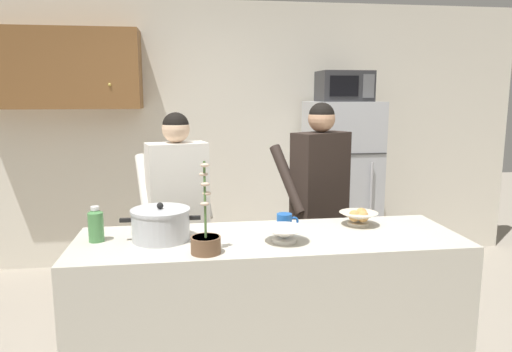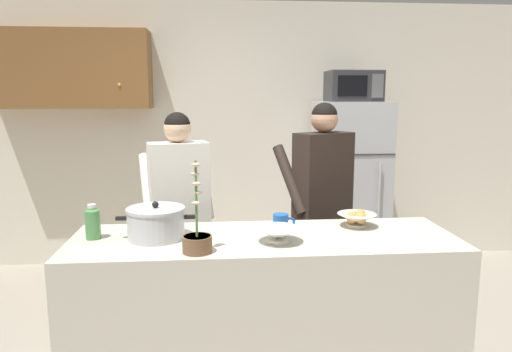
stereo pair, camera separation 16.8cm
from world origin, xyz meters
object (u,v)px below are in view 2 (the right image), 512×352
object	(u,v)px
bread_bowl	(357,219)
bottle_near_edge	(93,222)
person_near_pot	(179,200)
microwave	(353,86)
refrigerator	(349,188)
potted_orchid	(197,239)
empty_bowl	(278,234)
cooking_pot	(156,223)
coffee_mug	(281,222)
person_by_sink	(322,188)

from	to	relation	value
bread_bowl	bottle_near_edge	size ratio (longest dim) A/B	1.20
person_near_pot	microwave	bearing A→B (deg)	35.78
refrigerator	potted_orchid	xyz separation A→B (m)	(-1.38, -2.08, 0.17)
empty_bowl	cooking_pot	bearing A→B (deg)	168.62
coffee_mug	empty_bowl	size ratio (longest dim) A/B	0.54
microwave	cooking_pot	bearing A→B (deg)	-131.79
cooking_pot	microwave	bearing A→B (deg)	48.21
refrigerator	bottle_near_edge	size ratio (longest dim) A/B	8.47
microwave	bread_bowl	size ratio (longest dim) A/B	2.06
cooking_pot	potted_orchid	size ratio (longest dim) A/B	0.93
microwave	person_near_pot	xyz separation A→B (m)	(-1.53, -1.11, -0.80)
microwave	bread_bowl	distance (m)	1.91
microwave	bottle_near_edge	distance (m)	2.75
person_near_pot	coffee_mug	distance (m)	0.87
person_near_pot	person_by_sink	world-z (taller)	person_by_sink
cooking_pot	person_near_pot	bearing A→B (deg)	83.89
person_near_pot	empty_bowl	xyz separation A→B (m)	(0.58, -0.83, -0.02)
refrigerator	empty_bowl	size ratio (longest dim) A/B	6.71
coffee_mug	empty_bowl	xyz separation A→B (m)	(-0.05, -0.23, -0.00)
refrigerator	empty_bowl	bearing A→B (deg)	-116.00
bottle_near_edge	empty_bowl	bearing A→B (deg)	-8.64
potted_orchid	person_near_pot	bearing A→B (deg)	99.50
person_by_sink	bread_bowl	size ratio (longest dim) A/B	7.08
person_near_pot	refrigerator	bearing A→B (deg)	36.31
person_by_sink	potted_orchid	world-z (taller)	person_by_sink
person_by_sink	empty_bowl	distance (m)	1.01
person_near_pot	potted_orchid	world-z (taller)	person_near_pot
empty_bowl	potted_orchid	size ratio (longest dim) A/B	0.53
person_by_sink	bottle_near_edge	distance (m)	1.63
person_near_pot	bottle_near_edge	xyz separation A→B (m)	(-0.42, -0.67, 0.03)
microwave	bottle_near_edge	bearing A→B (deg)	-137.64
person_by_sink	cooking_pot	world-z (taller)	person_by_sink
bread_bowl	coffee_mug	bearing A→B (deg)	-176.65
microwave	person_by_sink	bearing A→B (deg)	-116.35
bread_bowl	bottle_near_edge	bearing A→B (deg)	-175.94
bread_bowl	cooking_pot	bearing A→B (deg)	-173.78
microwave	person_by_sink	xyz separation A→B (m)	(-0.51, -1.03, -0.75)
cooking_pot	bread_bowl	bearing A→B (deg)	6.22
refrigerator	person_by_sink	distance (m)	1.19
person_by_sink	bread_bowl	distance (m)	0.65
empty_bowl	potted_orchid	bearing A→B (deg)	-163.43
refrigerator	potted_orchid	size ratio (longest dim) A/B	3.54
person_near_pot	bread_bowl	bearing A→B (deg)	-27.41
person_by_sink	potted_orchid	bearing A→B (deg)	-130.08
person_near_pot	bottle_near_edge	size ratio (longest dim) A/B	8.20
refrigerator	potted_orchid	bearing A→B (deg)	-123.48
person_near_pot	person_by_sink	bearing A→B (deg)	4.29
cooking_pot	coffee_mug	size ratio (longest dim) A/B	3.29
person_near_pot	cooking_pot	distance (m)	0.70
microwave	empty_bowl	distance (m)	2.30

